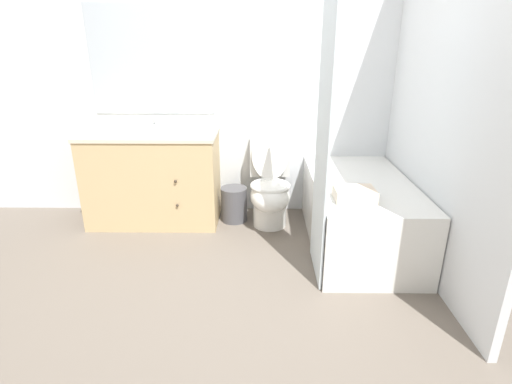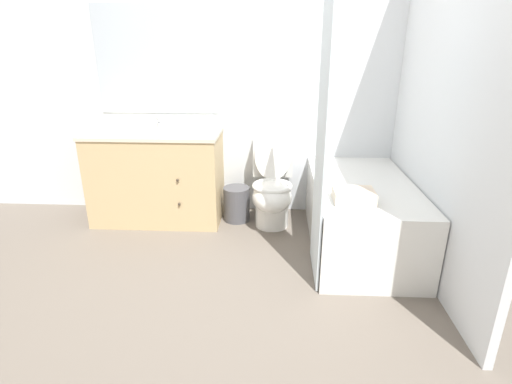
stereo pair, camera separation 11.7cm
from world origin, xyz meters
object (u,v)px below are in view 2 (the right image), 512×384
Objects in this scene: sink_faucet at (159,124)px; hand_towel_folded at (97,132)px; bath_towel_folded at (354,196)px; wastebasket at (237,204)px; bathtub at (360,214)px; soap_dispenser at (212,124)px; toilet at (272,188)px; tissue_box at (176,126)px; vanity_cabinet at (157,176)px.

sink_faucet is 0.62× the size of hand_towel_folded.
hand_towel_folded is at bearing 161.33° from bath_towel_folded.
bath_towel_folded is (0.89, -0.85, 0.43)m from wastebasket.
sink_faucet reaches higher than bathtub.
soap_dispenser is 1.45m from bath_towel_folded.
wastebasket is 1.40× the size of hand_towel_folded.
hand_towel_folded is (-1.48, -0.09, 0.51)m from toilet.
toilet is at bearing 3.60° from hand_towel_folded.
bathtub is 6.26× the size of hand_towel_folded.
sink_faucet is 1.07× the size of tissue_box.
toilet is 0.99m from bath_towel_folded.
wastebasket is 2.41× the size of tissue_box.
soap_dispenser reaches higher than bath_towel_folded.
toilet reaches higher than wastebasket.
wastebasket is (0.72, -0.18, -0.70)m from sink_faucet.
vanity_cabinet is at bearing -175.03° from soap_dispenser.
hand_towel_folded is (-2.19, 0.28, 0.58)m from bathtub.
sink_faucet is at bearing 165.78° from wastebasket.
vanity_cabinet is 0.77m from wastebasket.
vanity_cabinet is at bearing -90.00° from sink_faucet.
bath_towel_folded is at bearing -32.60° from sink_faucet.
toilet reaches higher than bath_towel_folded.
soap_dispenser is (-0.21, 0.04, 0.73)m from wastebasket.
wastebasket is at bearing 156.99° from bathtub.
hand_towel_folded is at bearing -168.01° from soap_dispenser.
vanity_cabinet is 8.22× the size of sink_faucet.
sink_faucet is at bearing 164.72° from soap_dispenser.
bathtub is 10.73× the size of tissue_box.
bathtub is 2.28m from hand_towel_folded.
bathtub is at bearing -23.01° from wastebasket.
wastebasket is 0.89m from tissue_box.
vanity_cabinet is 4.25× the size of bath_towel_folded.
hand_towel_folded is 0.83× the size of bath_towel_folded.
sink_faucet is 1.93m from bath_towel_folded.
soap_dispenser reaches higher than sink_faucet.
bath_towel_folded is at bearing -110.27° from bathtub.
hand_towel_folded is at bearing -176.40° from toilet.
bathtub is at bearing -19.52° from sink_faucet.
tissue_box reaches higher than vanity_cabinet.
bath_towel_folded is at bearing -54.37° from toilet.
vanity_cabinet is 8.04× the size of soap_dispenser.
vanity_cabinet is at bearing -179.83° from wastebasket.
soap_dispenser is at bearing 168.69° from toilet.
sink_faucet is at bearing 90.00° from vanity_cabinet.
hand_towel_folded reaches higher than bathtub.
bathtub is at bearing -7.38° from hand_towel_folded.
bath_towel_folded is (1.61, -0.85, 0.17)m from vanity_cabinet.
wastebasket is (-0.33, 0.06, -0.19)m from toilet.
sink_faucet reaches higher than toilet.
sink_faucet is 0.17× the size of toilet.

